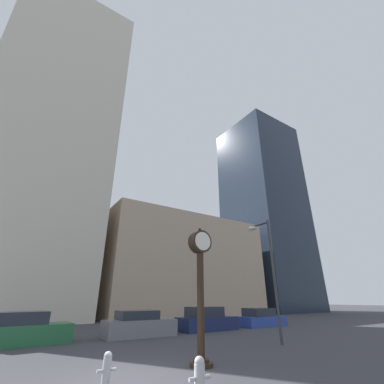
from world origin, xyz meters
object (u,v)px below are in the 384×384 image
(car_blue, at_px, (261,319))
(car_green, at_px, (21,331))
(car_grey, at_px, (139,325))
(street_lamp_right, at_px, (266,258))
(car_navy, at_px, (206,320))
(fire_hydrant_near, at_px, (107,368))
(street_clock, at_px, (200,280))
(fire_hydrant_far, at_px, (200,375))

(car_blue, bearing_deg, car_green, 178.85)
(car_grey, xyz_separation_m, street_lamp_right, (4.65, -5.86, 3.48))
(car_navy, xyz_separation_m, fire_hydrant_near, (-9.24, -8.35, -0.24))
(car_green, bearing_deg, car_navy, -2.81)
(street_clock, xyz_separation_m, car_green, (-4.80, 7.91, -2.02))
(car_green, bearing_deg, fire_hydrant_near, -82.03)
(car_grey, relative_size, fire_hydrant_far, 5.29)
(car_blue, bearing_deg, street_lamp_right, -134.52)
(car_navy, bearing_deg, street_clock, -129.62)
(street_clock, bearing_deg, car_blue, 35.12)
(car_blue, xyz_separation_m, fire_hydrant_near, (-14.62, -8.40, -0.16))
(car_grey, xyz_separation_m, car_navy, (5.09, 0.38, 0.04))
(fire_hydrant_near, bearing_deg, car_grey, 62.51)
(street_clock, bearing_deg, car_green, 121.25)
(car_green, relative_size, car_blue, 1.03)
(fire_hydrant_near, bearing_deg, street_lamp_right, 13.43)
(car_green, relative_size, car_navy, 1.00)
(car_grey, distance_m, car_navy, 5.11)
(street_clock, distance_m, car_blue, 14.18)
(car_green, distance_m, fire_hydrant_near, 8.40)
(car_grey, height_order, fire_hydrant_far, car_grey)
(car_navy, bearing_deg, car_blue, -1.82)
(street_clock, distance_m, car_grey, 7.97)
(car_green, distance_m, fire_hydrant_far, 10.57)
(street_clock, height_order, fire_hydrant_near, street_clock)
(car_green, distance_m, car_grey, 5.81)
(car_blue, xyz_separation_m, street_lamp_right, (-5.83, -6.30, 3.52))
(car_green, height_order, car_grey, car_green)
(car_navy, bearing_deg, car_green, 178.21)
(car_navy, relative_size, fire_hydrant_far, 5.65)
(street_lamp_right, bearing_deg, car_green, 149.58)
(car_grey, relative_size, fire_hydrant_near, 5.38)
(street_clock, distance_m, fire_hydrant_far, 3.47)
(car_navy, height_order, fire_hydrant_far, car_navy)
(car_green, bearing_deg, fire_hydrant_far, -75.57)
(fire_hydrant_near, height_order, street_lamp_right, street_lamp_right)
(car_grey, bearing_deg, street_lamp_right, -51.71)
(car_grey, bearing_deg, fire_hydrant_far, -104.78)
(street_clock, height_order, fire_hydrant_far, street_clock)
(fire_hydrant_near, bearing_deg, car_green, 101.38)
(car_navy, xyz_separation_m, car_blue, (5.38, 0.05, -0.08))
(car_grey, xyz_separation_m, fire_hydrant_far, (-2.56, -9.79, -0.20))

